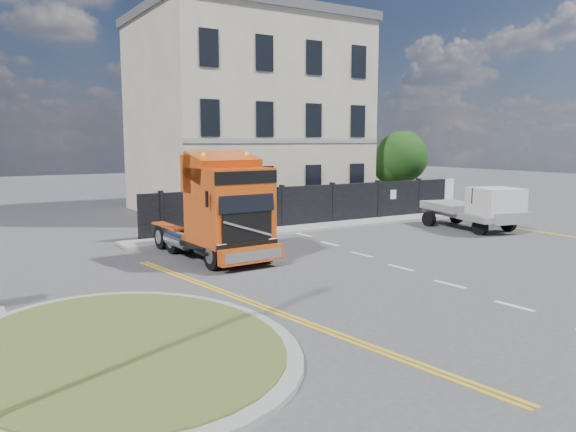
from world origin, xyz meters
TOP-DOWN VIEW (x-y plane):
  - ground at (0.00, 0.00)m, footprint 120.00×120.00m
  - traffic_island at (-7.00, -3.00)m, footprint 6.80×6.80m
  - hoarding_fence at (6.55, 9.00)m, footprint 18.80×0.25m
  - georgian_building at (6.00, 16.50)m, footprint 12.30×10.30m
  - tree at (14.38, 12.10)m, footprint 3.20×3.20m
  - pavement_far at (6.00, 8.10)m, footprint 20.00×1.60m
  - truck at (-1.54, 3.95)m, footprint 2.58×6.30m
  - flatbed_pickup at (11.52, 3.22)m, footprint 3.03×5.33m

SIDE VIEW (x-z plane):
  - ground at x=0.00m, z-range 0.00..0.00m
  - pavement_far at x=6.00m, z-range 0.00..0.12m
  - traffic_island at x=-7.00m, z-range 0.00..0.16m
  - hoarding_fence at x=6.55m, z-range 0.00..2.00m
  - flatbed_pickup at x=11.52m, z-range 0.08..2.15m
  - truck at x=-1.54m, z-range -0.19..3.52m
  - tree at x=14.38m, z-range 0.65..5.45m
  - georgian_building at x=6.00m, z-range -0.63..12.17m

